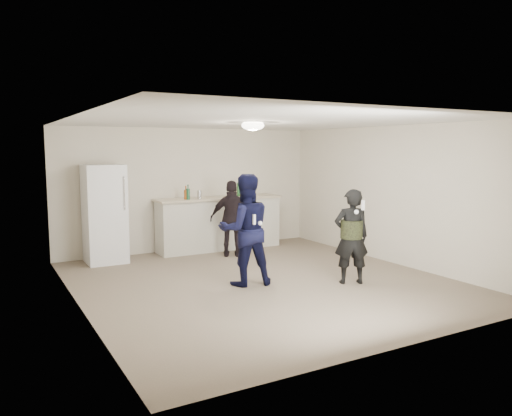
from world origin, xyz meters
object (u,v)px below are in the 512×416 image
man (245,230)px  woman (351,236)px  counter (219,224)px  fridge (105,214)px  spectator (232,219)px  shaker (199,195)px

man → woman: 1.64m
counter → man: 2.83m
fridge → spectator: (2.27, -0.69, -0.16)m
spectator → fridge: bearing=10.6°
woman → spectator: (-0.72, 2.66, 0.00)m
woman → spectator: 2.75m
fridge → shaker: (1.85, -0.06, 0.28)m
man → spectator: 2.07m
fridge → man: fridge is taller
counter → shaker: bearing=-165.0°
counter → woman: (0.64, -3.42, 0.21)m
shaker → woman: (1.14, -3.29, -0.44)m
counter → woman: 3.49m
woman → spectator: size_ratio=1.00×
man → spectator: (0.75, 1.92, -0.11)m
woman → man: bearing=-2.5°
fridge → shaker: fridge is taller
shaker → fridge: bearing=178.1°
fridge → spectator: fridge is taller
counter → fridge: 2.38m
counter → man: size_ratio=1.52×
woman → shaker: bearing=-46.8°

